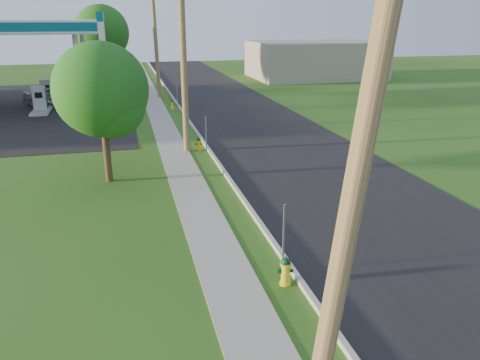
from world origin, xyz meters
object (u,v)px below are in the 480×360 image
object	(u,v)px
hydrant_near	(286,271)
car_silver	(52,96)
fuel_pump_ne	(40,103)
tree_verge	(104,94)
hydrant_far	(172,105)
utility_pole_mid	(183,53)
fuel_pump_se	(48,94)
tree_lot	(103,35)
utility_pole_near	(360,157)
price_pylon	(102,38)
hydrant_mid	(199,144)
utility_pole_far	(156,40)

from	to	relation	value
hydrant_near	car_silver	size ratio (longest dim) A/B	0.18
fuel_pump_ne	tree_verge	xyz separation A→B (m)	(5.17, -16.95, 2.97)
fuel_pump_ne	hydrant_far	size ratio (longest dim) A/B	4.52
utility_pole_mid	fuel_pump_se	world-z (taller)	utility_pole_mid
fuel_pump_ne	hydrant_far	xyz separation A→B (m)	(9.43, -0.96, -0.38)
hydrant_far	tree_lot	bearing A→B (deg)	111.08
utility_pole_near	car_silver	bearing A→B (deg)	103.92
utility_pole_mid	tree_lot	world-z (taller)	utility_pole_mid
tree_verge	hydrant_far	distance (m)	16.89
fuel_pump_se	hydrant_near	size ratio (longest dim) A/B	4.03
hydrant_near	price_pylon	bearing A→B (deg)	103.75
tree_lot	hydrant_mid	bearing A→B (deg)	-78.55
utility_pole_mid	hydrant_near	size ratio (longest dim) A/B	12.34
hydrant_far	car_silver	world-z (taller)	car_silver
hydrant_mid	hydrant_far	size ratio (longest dim) A/B	1.00
price_pylon	fuel_pump_se	bearing A→B (deg)	113.50
utility_pole_near	fuel_pump_se	size ratio (longest dim) A/B	2.96
utility_pole_mid	hydrant_far	size ratio (longest dim) A/B	13.84
price_pylon	car_silver	xyz separation A→B (m)	(-4.52, 10.48, -4.69)
fuel_pump_ne	hydrant_near	xyz separation A→B (m)	(9.62, -26.38, -0.33)
utility_pole_far	price_pylon	xyz separation A→B (m)	(-3.90, -12.50, 0.63)
utility_pole_near	fuel_pump_ne	distance (m)	32.51
fuel_pump_se	hydrant_near	bearing A→B (deg)	-72.43
utility_pole_mid	fuel_pump_se	bearing A→B (deg)	117.63
car_silver	fuel_pump_ne	bearing A→B (deg)	-168.16
utility_pole_near	utility_pole_far	size ratio (longest dim) A/B	1.00
utility_pole_mid	hydrant_mid	world-z (taller)	utility_pole_mid
price_pylon	utility_pole_near	bearing A→B (deg)	-80.58
car_silver	hydrant_near	bearing A→B (deg)	-141.72
price_pylon	tree_verge	bearing A→B (deg)	-88.98
utility_pole_mid	hydrant_near	distance (m)	14.16
utility_pole_far	fuel_pump_ne	world-z (taller)	utility_pole_far
tree_lot	hydrant_mid	size ratio (longest dim) A/B	10.99
utility_pole_near	tree_verge	distance (m)	14.58
hydrant_mid	utility_pole_far	bearing A→B (deg)	91.96
utility_pole_far	tree_verge	size ratio (longest dim) A/B	1.66
tree_lot	car_silver	distance (m)	10.69
tree_lot	utility_pole_near	bearing A→B (deg)	-84.09
hydrant_far	price_pylon	bearing A→B (deg)	-124.08
tree_lot	hydrant_far	world-z (taller)	tree_lot
utility_pole_near	car_silver	xyz separation A→B (m)	(-8.42, 33.98, -4.06)
car_silver	price_pylon	bearing A→B (deg)	-135.68
tree_lot	utility_pole_far	bearing A→B (deg)	-57.35
utility_pole_near	fuel_pump_ne	xyz separation A→B (m)	(-8.90, 31.00, -4.08)
hydrant_mid	car_silver	bearing A→B (deg)	119.43
utility_pole_far	car_silver	bearing A→B (deg)	-166.49
hydrant_mid	fuel_pump_se	bearing A→B (deg)	119.18
fuel_pump_ne	tree_lot	world-z (taller)	tree_lot
utility_pole_near	tree_verge	world-z (taller)	utility_pole_near
tree_verge	hydrant_far	size ratio (longest dim) A/B	8.10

